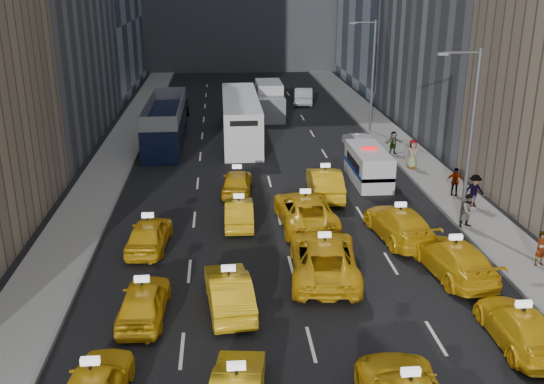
{
  "coord_description": "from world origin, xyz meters",
  "views": [
    {
      "loc": [
        -2.92,
        -16.02,
        12.16
      ],
      "look_at": [
        -0.49,
        12.39,
        2.0
      ],
      "focal_mm": 40.0,
      "sensor_mm": 36.0,
      "label": 1
    }
  ],
  "objects": [
    {
      "name": "box_truck",
      "position": [
        1.55,
        38.75,
        1.5
      ],
      "size": [
        2.8,
        6.82,
        3.05
      ],
      "rotation": [
        0.0,
        0.0,
        -0.08
      ],
      "color": "silver",
      "rests_on": "ground"
    },
    {
      "name": "taxi_11",
      "position": [
        6.86,
        6.75,
        0.76
      ],
      "size": [
        2.72,
        5.47,
        1.53
      ],
      "primitive_type": "imported",
      "rotation": [
        0.0,
        0.0,
        3.26
      ],
      "color": "gold",
      "rests_on": "ground"
    },
    {
      "name": "misc_car_3",
      "position": [
        -1.53,
        45.02,
        0.69
      ],
      "size": [
        1.92,
        4.18,
        1.39
      ],
      "primitive_type": "imported",
      "rotation": [
        0.0,
        0.0,
        3.21
      ],
      "color": "black",
      "rests_on": "ground"
    },
    {
      "name": "streetlight_far",
      "position": [
        9.18,
        32.0,
        4.92
      ],
      "size": [
        2.15,
        0.22,
        9.0
      ],
      "color": "#595B60",
      "rests_on": "ground"
    },
    {
      "name": "misc_car_2",
      "position": [
        1.56,
        44.47,
        0.68
      ],
      "size": [
        2.31,
        4.81,
        1.35
      ],
      "primitive_type": "imported",
      "rotation": [
        0.0,
        0.0,
        3.23
      ],
      "color": "gray",
      "rests_on": "ground"
    },
    {
      "name": "curb_east",
      "position": [
        9.05,
        25.0,
        0.09
      ],
      "size": [
        0.15,
        90.0,
        0.18
      ],
      "primitive_type": "cube",
      "color": "slate",
      "rests_on": "ground"
    },
    {
      "name": "pedestrian_3",
      "position": [
        10.47,
        16.16,
        0.98
      ],
      "size": [
        1.06,
        0.76,
        1.65
      ],
      "primitive_type": "imported",
      "rotation": [
        0.0,
        0.0,
        -0.36
      ],
      "color": "gray",
      "rests_on": "sidewalk_east"
    },
    {
      "name": "pedestrian_0",
      "position": [
        10.87,
        6.97,
        0.95
      ],
      "size": [
        0.65,
        0.49,
        1.6
      ],
      "primitive_type": "imported",
      "rotation": [
        0.0,
        0.0,
        0.21
      ],
      "color": "gray",
      "rests_on": "sidewalk_east"
    },
    {
      "name": "taxi_16",
      "position": [
        -2.09,
        17.95,
        0.72
      ],
      "size": [
        2.09,
        4.36,
        1.44
      ],
      "primitive_type": "imported",
      "rotation": [
        0.0,
        0.0,
        3.05
      ],
      "color": "gold",
      "rests_on": "ground"
    },
    {
      "name": "taxi_14",
      "position": [
        1.26,
        12.81,
        0.81
      ],
      "size": [
        2.98,
        5.97,
        1.62
      ],
      "primitive_type": "imported",
      "rotation": [
        0.0,
        0.0,
        3.19
      ],
      "color": "gold",
      "rests_on": "ground"
    },
    {
      "name": "taxi_15",
      "position": [
        5.61,
        10.69,
        0.78
      ],
      "size": [
        2.81,
        5.59,
        1.56
      ],
      "primitive_type": "imported",
      "rotation": [
        0.0,
        0.0,
        3.26
      ],
      "color": "gold",
      "rests_on": "ground"
    },
    {
      "name": "double_decker",
      "position": [
        -7.17,
        29.69,
        1.66
      ],
      "size": [
        3.5,
        11.66,
        3.34
      ],
      "rotation": [
        0.0,
        0.0,
        0.08
      ],
      "color": "black",
      "rests_on": "ground"
    },
    {
      "name": "taxi_17",
      "position": [
        3.0,
        17.03,
        0.83
      ],
      "size": [
        1.98,
        5.12,
        1.66
      ],
      "primitive_type": "imported",
      "rotation": [
        0.0,
        0.0,
        3.1
      ],
      "color": "gold",
      "rests_on": "ground"
    },
    {
      "name": "pedestrian_4",
      "position": [
        9.62,
        21.57,
        1.11
      ],
      "size": [
        0.96,
        0.55,
        1.93
      ],
      "primitive_type": "imported",
      "rotation": [
        0.0,
        0.0,
        -0.04
      ],
      "color": "gray",
      "rests_on": "sidewalk_east"
    },
    {
      "name": "sidewalk_west",
      "position": [
        -10.5,
        25.0,
        0.07
      ],
      "size": [
        3.0,
        90.0,
        0.15
      ],
      "primitive_type": "cube",
      "color": "gray",
      "rests_on": "ground"
    },
    {
      "name": "taxi_9",
      "position": [
        -2.81,
        4.72,
        0.75
      ],
      "size": [
        2.04,
        4.68,
        1.5
      ],
      "primitive_type": "imported",
      "rotation": [
        0.0,
        0.0,
        3.24
      ],
      "color": "gold",
      "rests_on": "ground"
    },
    {
      "name": "pedestrian_2",
      "position": [
        10.83,
        14.22,
        1.08
      ],
      "size": [
        1.24,
        0.6,
        1.85
      ],
      "primitive_type": "imported",
      "rotation": [
        0.0,
        0.0,
        0.09
      ],
      "color": "gray",
      "rests_on": "sidewalk_east"
    },
    {
      "name": "taxi_8",
      "position": [
        -6.01,
        4.27,
        0.71
      ],
      "size": [
        1.85,
        4.23,
        1.42
      ],
      "primitive_type": "imported",
      "rotation": [
        0.0,
        0.0,
        3.1
      ],
      "color": "gold",
      "rests_on": "ground"
    },
    {
      "name": "taxi_13",
      "position": [
        -2.14,
        13.13,
        0.68
      ],
      "size": [
        1.52,
        4.14,
        1.36
      ],
      "primitive_type": "imported",
      "rotation": [
        0.0,
        0.0,
        3.12
      ],
      "color": "gold",
      "rests_on": "ground"
    },
    {
      "name": "misc_car_1",
      "position": [
        -7.24,
        41.36,
        0.75
      ],
      "size": [
        2.85,
        5.54,
        1.5
      ],
      "primitive_type": "imported",
      "rotation": [
        0.0,
        0.0,
        3.21
      ],
      "color": "black",
      "rests_on": "ground"
    },
    {
      "name": "pedestrian_5",
      "position": [
        9.28,
        24.94,
        0.98
      ],
      "size": [
        1.61,
        0.88,
        1.66
      ],
      "primitive_type": "imported",
      "rotation": [
        0.0,
        0.0,
        0.3
      ],
      "color": "gray",
      "rests_on": "sidewalk_east"
    },
    {
      "name": "taxi_12",
      "position": [
        -6.46,
        10.55,
        0.73
      ],
      "size": [
        2.1,
        4.45,
        1.47
      ],
      "primitive_type": "imported",
      "rotation": [
        0.0,
        0.0,
        3.05
      ],
      "color": "gold",
      "rests_on": "ground"
    },
    {
      "name": "streetlight_near",
      "position": [
        9.18,
        12.0,
        4.92
      ],
      "size": [
        2.15,
        0.22,
        9.0
      ],
      "color": "#595B60",
      "rests_on": "ground"
    },
    {
      "name": "city_bus",
      "position": [
        -1.4,
        30.69,
        1.68
      ],
      "size": [
        3.16,
        13.18,
        3.38
      ],
      "rotation": [
        0.0,
        0.0,
        -0.03
      ],
      "color": "silver",
      "rests_on": "ground"
    },
    {
      "name": "taxi_10",
      "position": [
        1.29,
        7.13,
        0.84
      ],
      "size": [
        3.39,
        6.3,
        1.68
      ],
      "primitive_type": "imported",
      "rotation": [
        0.0,
        0.0,
        3.04
      ],
      "color": "gold",
      "rests_on": "ground"
    },
    {
      "name": "misc_car_4",
      "position": [
        5.43,
        44.35,
        0.83
      ],
      "size": [
        2.39,
        5.23,
        1.66
      ],
      "primitive_type": "imported",
      "rotation": [
        0.0,
        0.0,
        3.01
      ],
      "color": "#ADAFB5",
      "rests_on": "ground"
    },
    {
      "name": "ground",
      "position": [
        0.0,
        0.0,
        0.0
      ],
      "size": [
        160.0,
        160.0,
        0.0
      ],
      "primitive_type": "plane",
      "color": "black",
      "rests_on": "ground"
    },
    {
      "name": "pedestrian_1",
      "position": [
        9.4,
        11.46,
        1.03
      ],
      "size": [
        0.95,
        0.67,
        1.76
      ],
      "primitive_type": "imported",
      "rotation": [
        0.0,
        0.0,
        0.26
      ],
      "color": "gray",
      "rests_on": "sidewalk_east"
    },
    {
      "name": "taxi_7",
      "position": [
        7.25,
        1.44,
        0.67
      ],
      "size": [
        1.97,
        4.67,
        1.35
      ],
      "primitive_type": "imported",
      "rotation": [
        0.0,
        0.0,
        3.12
      ],
      "color": "gold",
      "rests_on": "ground"
    },
    {
      "name": "misc_car_0",
      "position": [
        7.18,
        26.68,
        0.67
      ],
      "size": [
        1.8,
        4.17,
        1.33
      ],
      "primitive_type": "imported",
      "rotation": [
        0.0,
        0.0,
        3.24
      ],
      "color": "#9D9EA4",
      "rests_on": "ground"
    },
    {
      "name": "curb_west",
      "position": [
        -9.05,
        25.0,
        0.09
      ],
      "size": [
        0.15,
        90.0,
        0.18
      ],
      "primitive_type": "cube",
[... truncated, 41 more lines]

